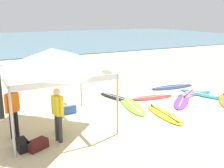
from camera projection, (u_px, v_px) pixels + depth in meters
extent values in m
plane|color=beige|center=(121.00, 116.00, 10.44)|extent=(80.00, 80.00, 0.00)
cube|color=#568499|center=(7.00, 41.00, 39.51)|extent=(80.00, 36.00, 0.10)
cylinder|color=#B7B7BC|center=(12.00, 123.00, 7.20)|extent=(0.07, 0.07, 2.05)
cylinder|color=#B7B7BC|center=(117.00, 105.00, 8.64)|extent=(0.07, 0.07, 2.05)
cylinder|color=#B7B7BC|center=(0.00, 93.00, 9.95)|extent=(0.07, 0.07, 2.05)
cylinder|color=#B7B7BC|center=(81.00, 83.00, 11.39)|extent=(0.07, 0.07, 2.05)
cube|color=white|center=(68.00, 82.00, 7.69)|extent=(3.21, 0.03, 0.18)
cube|color=white|center=(41.00, 64.00, 10.44)|extent=(3.21, 0.03, 0.18)
cube|color=white|center=(2.00, 77.00, 8.34)|extent=(0.03, 3.21, 0.18)
cube|color=white|center=(96.00, 67.00, 9.78)|extent=(0.03, 3.21, 0.18)
pyramid|color=white|center=(52.00, 59.00, 8.95)|extent=(3.33, 3.33, 0.70)
ellipsoid|color=#19847F|center=(201.00, 94.00, 13.26)|extent=(1.09, 2.33, 0.07)
cube|color=white|center=(201.00, 93.00, 13.25)|extent=(0.47, 1.87, 0.01)
cone|color=white|center=(218.00, 96.00, 12.55)|extent=(0.09, 0.09, 0.12)
ellipsoid|color=navy|center=(172.00, 87.00, 14.54)|extent=(2.61, 0.88, 0.07)
cube|color=white|center=(172.00, 86.00, 14.53)|extent=(2.17, 0.21, 0.01)
cone|color=white|center=(188.00, 83.00, 14.92)|extent=(0.09, 0.09, 0.12)
ellipsoid|color=purple|center=(182.00, 102.00, 12.09)|extent=(2.07, 1.93, 0.07)
cube|color=white|center=(182.00, 101.00, 12.08)|extent=(1.45, 1.29, 0.01)
cone|color=white|center=(179.00, 106.00, 11.24)|extent=(0.09, 0.09, 0.12)
ellipsoid|color=black|center=(115.00, 97.00, 12.75)|extent=(1.04, 1.97, 0.07)
cube|color=white|center=(115.00, 96.00, 12.74)|extent=(0.51, 1.56, 0.01)
cone|color=white|center=(104.00, 92.00, 13.26)|extent=(0.09, 0.09, 0.12)
ellipsoid|color=yellow|center=(164.00, 114.00, 10.56)|extent=(0.88, 2.41, 0.07)
cube|color=black|center=(164.00, 113.00, 10.55)|extent=(0.25, 2.00, 0.01)
cone|color=black|center=(152.00, 105.00, 11.41)|extent=(0.09, 0.09, 0.12)
ellipsoid|color=red|center=(152.00, 97.00, 12.71)|extent=(2.17, 0.84, 0.07)
cube|color=white|center=(152.00, 97.00, 12.70)|extent=(1.79, 0.27, 0.01)
cone|color=white|center=(135.00, 97.00, 12.40)|extent=(0.09, 0.09, 0.12)
ellipsoid|color=#7AD12D|center=(132.00, 105.00, 11.58)|extent=(1.20, 2.64, 0.07)
cube|color=white|center=(132.00, 105.00, 11.57)|extent=(0.49, 2.13, 0.01)
cone|color=white|center=(124.00, 96.00, 12.53)|extent=(0.09, 0.09, 0.12)
cone|color=black|center=(224.00, 93.00, 13.02)|extent=(0.09, 0.09, 0.12)
ellipsoid|color=pink|center=(188.00, 94.00, 13.24)|extent=(1.86, 1.41, 0.07)
cube|color=black|center=(189.00, 93.00, 13.23)|extent=(1.38, 0.87, 0.01)
cone|color=black|center=(184.00, 96.00, 12.58)|extent=(0.09, 0.09, 0.12)
ellipsoid|color=blue|center=(194.00, 94.00, 13.30)|extent=(2.01, 0.62, 0.07)
cube|color=white|center=(194.00, 93.00, 13.29)|extent=(1.69, 0.12, 0.01)
cone|color=white|center=(181.00, 94.00, 12.94)|extent=(0.09, 0.09, 0.12)
cylinder|color=#2D2D33|center=(60.00, 129.00, 8.24)|extent=(0.13, 0.13, 0.88)
cylinder|color=#2D2D33|center=(57.00, 127.00, 8.37)|extent=(0.13, 0.13, 0.88)
cube|color=yellow|center=(57.00, 105.00, 8.12)|extent=(0.30, 0.40, 0.60)
sphere|color=beige|center=(57.00, 92.00, 8.01)|extent=(0.21, 0.21, 0.21)
cylinder|color=yellow|center=(61.00, 108.00, 7.95)|extent=(0.09, 0.09, 0.54)
cylinder|color=yellow|center=(54.00, 104.00, 8.29)|extent=(0.09, 0.09, 0.54)
cylinder|color=black|center=(12.00, 126.00, 8.49)|extent=(0.13, 0.13, 0.88)
cylinder|color=black|center=(16.00, 124.00, 8.64)|extent=(0.13, 0.13, 0.88)
cube|color=orange|center=(12.00, 102.00, 8.38)|extent=(0.42, 0.38, 0.60)
sphere|color=#9E7051|center=(11.00, 89.00, 8.27)|extent=(0.21, 0.21, 0.21)
cylinder|color=orange|center=(6.00, 105.00, 8.19)|extent=(0.09, 0.09, 0.54)
cylinder|color=orange|center=(18.00, 101.00, 8.57)|extent=(0.09, 0.09, 0.54)
cylinder|color=black|center=(59.00, 127.00, 8.89)|extent=(0.13, 0.13, 0.45)
cylinder|color=black|center=(60.00, 125.00, 9.06)|extent=(0.13, 0.13, 0.45)
cube|color=#2851B2|center=(59.00, 112.00, 8.85)|extent=(0.34, 0.42, 0.52)
sphere|color=beige|center=(58.00, 101.00, 8.76)|extent=(0.21, 0.21, 0.21)
cylinder|color=#2851B2|center=(58.00, 116.00, 8.64)|extent=(0.09, 0.09, 0.47)
cylinder|color=#2851B2|center=(59.00, 111.00, 9.08)|extent=(0.09, 0.09, 0.47)
cube|color=#4C1919|center=(37.00, 145.00, 7.88)|extent=(0.68, 0.55, 0.28)
cube|color=black|center=(22.00, 145.00, 7.88)|extent=(0.40, 0.64, 0.28)
cube|color=#2D60B7|center=(69.00, 109.00, 10.78)|extent=(0.48, 0.34, 0.34)
cube|color=white|center=(69.00, 104.00, 10.73)|extent=(0.50, 0.36, 0.05)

